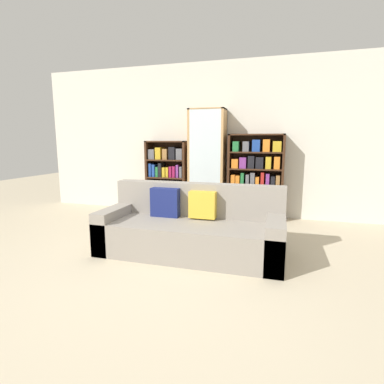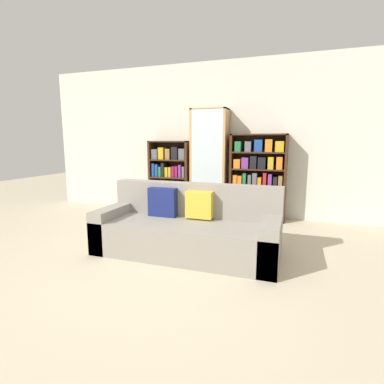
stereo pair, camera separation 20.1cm
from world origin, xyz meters
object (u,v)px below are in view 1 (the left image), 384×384
couch (191,230)px  bookshelf_right (255,178)px  wine_bottle (237,218)px  bookshelf_left (168,179)px  display_cabinet (207,164)px

couch → bookshelf_right: size_ratio=1.48×
couch → bookshelf_right: (0.59, 1.85, 0.42)m
bookshelf_right → wine_bottle: (-0.20, -0.70, -0.54)m
bookshelf_left → bookshelf_right: size_ratio=0.92×
bookshelf_left → wine_bottle: 1.63m
bookshelf_right → wine_bottle: bearing=-106.0°
couch → display_cabinet: display_cabinet is taller
couch → bookshelf_right: bookshelf_right is taller
bookshelf_right → couch: bearing=-107.6°
bookshelf_right → wine_bottle: bookshelf_right is taller
couch → bookshelf_left: bearing=118.6°
couch → display_cabinet: (-0.25, 1.84, 0.65)m
couch → bookshelf_left: 2.14m
couch → bookshelf_left: size_ratio=1.61×
bookshelf_left → display_cabinet: bearing=-1.2°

